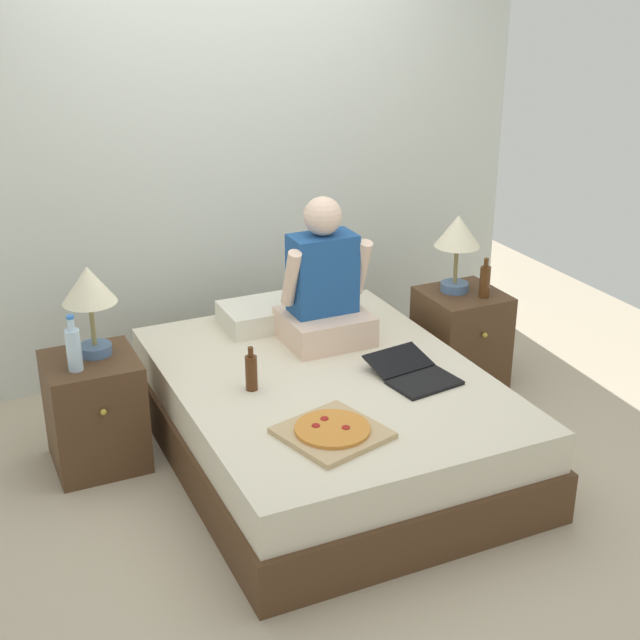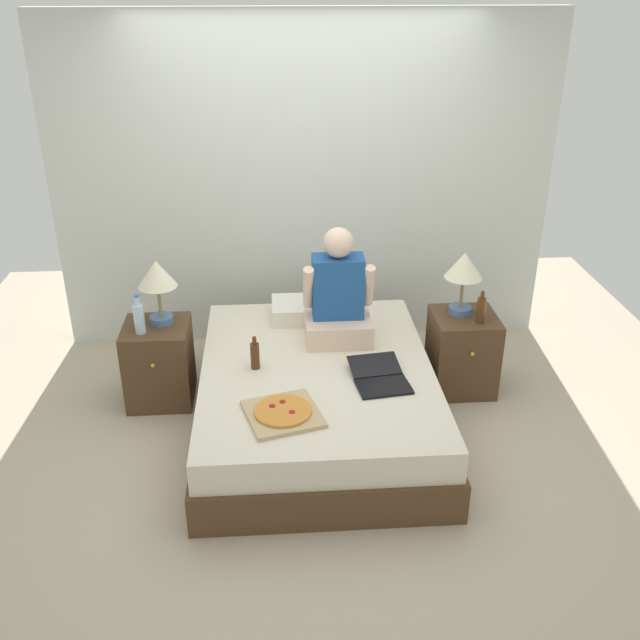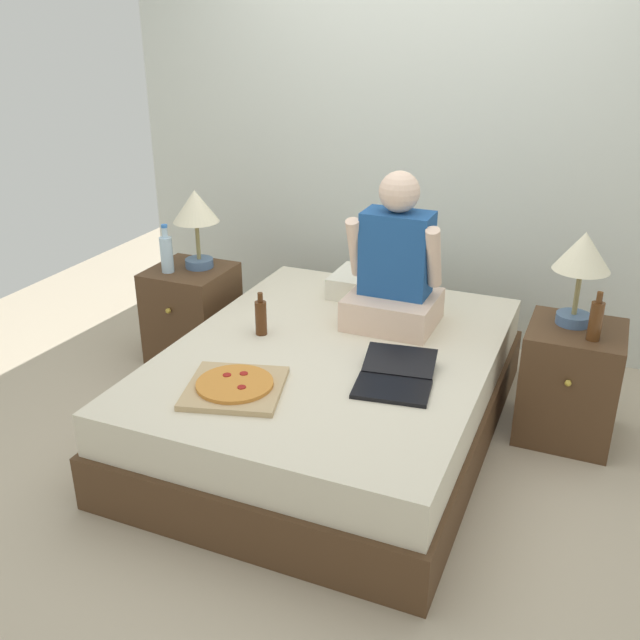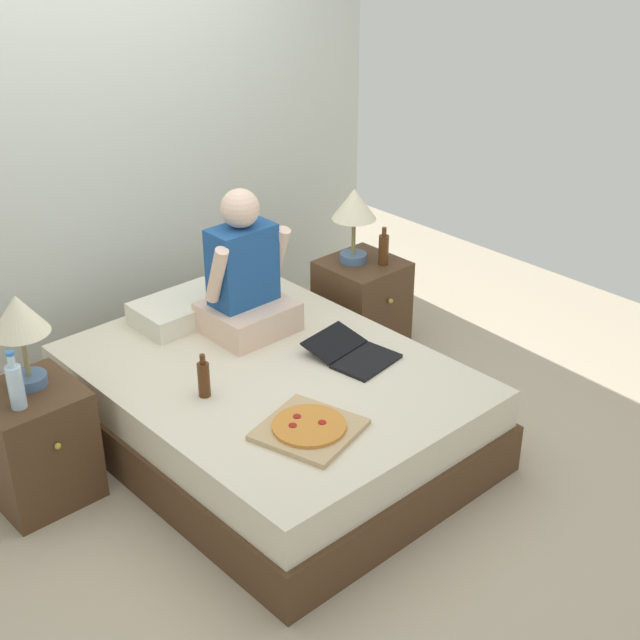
{
  "view_description": "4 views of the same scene",
  "coord_description": "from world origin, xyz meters",
  "px_view_note": "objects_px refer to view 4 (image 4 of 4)",
  "views": [
    {
      "loc": [
        -2.55,
        -2.11,
        2.39
      ],
      "look_at": [
        -0.12,
        -0.24,
        0.66
      ],
      "focal_mm": 28.0,
      "sensor_mm": 36.0,
      "label": 1
    },
    {
      "loc": [
        1.01,
        -4.02,
        1.62
      ],
      "look_at": [
        -0.02,
        -0.0,
        0.72
      ],
      "focal_mm": 28.0,
      "sensor_mm": 36.0,
      "label": 2
    },
    {
      "loc": [
        1.64,
        -3.17,
        2.04
      ],
      "look_at": [
        0.1,
        -0.17,
        0.8
      ],
      "focal_mm": 28.0,
      "sensor_mm": 36.0,
      "label": 3
    },
    {
      "loc": [
        -1.9,
        -2.98,
        2.02
      ],
      "look_at": [
        0.01,
        0.04,
        0.74
      ],
      "focal_mm": 35.0,
      "sensor_mm": 36.0,
      "label": 4
    }
  ],
  "objects_px": {
    "lamp_on_right_nightstand": "(392,253)",
    "laptop": "(376,355)",
    "beer_bottle_on_bed": "(245,361)",
    "bed": "(322,398)",
    "beer_bottle": "(413,285)",
    "nightstand_left": "(126,394)",
    "lamp_on_left_nightstand": "(120,297)",
    "nightstand_right": "(395,330)",
    "pizza_box": "(333,380)",
    "person_seated": "(293,308)",
    "water_bottle": "(110,342)"
  },
  "relations": [
    {
      "from": "person_seated",
      "to": "beer_bottle",
      "type": "bearing_deg",
      "value": 9.35
    },
    {
      "from": "laptop",
      "to": "lamp_on_left_nightstand",
      "type": "bearing_deg",
      "value": 151.61
    },
    {
      "from": "lamp_on_right_nightstand",
      "to": "nightstand_right",
      "type": "bearing_deg",
      "value": -59.07
    },
    {
      "from": "nightstand_left",
      "to": "water_bottle",
      "type": "bearing_deg",
      "value": -131.65
    },
    {
      "from": "lamp_on_right_nightstand",
      "to": "person_seated",
      "type": "xyz_separation_m",
      "value": [
        -1.06,
        -0.34,
        -0.15
      ]
    },
    {
      "from": "beer_bottle",
      "to": "bed",
      "type": "bearing_deg",
      "value": -156.7
    },
    {
      "from": "beer_bottle",
      "to": "laptop",
      "type": "xyz_separation_m",
      "value": [
        -0.79,
        -0.59,
        -0.19
      ]
    },
    {
      "from": "nightstand_right",
      "to": "lamp_on_right_nightstand",
      "type": "xyz_separation_m",
      "value": [
        -0.03,
        0.05,
        0.61
      ]
    },
    {
      "from": "lamp_on_right_nightstand",
      "to": "laptop",
      "type": "relative_size",
      "value": 1.05
    },
    {
      "from": "nightstand_left",
      "to": "water_bottle",
      "type": "distance_m",
      "value": 0.42
    },
    {
      "from": "beer_bottle",
      "to": "laptop",
      "type": "relative_size",
      "value": 0.54
    },
    {
      "from": "nightstand_left",
      "to": "pizza_box",
      "type": "distance_m",
      "value": 1.3
    },
    {
      "from": "lamp_on_right_nightstand",
      "to": "laptop",
      "type": "distance_m",
      "value": 1.09
    },
    {
      "from": "lamp_on_left_nightstand",
      "to": "water_bottle",
      "type": "xyz_separation_m",
      "value": [
        -0.12,
        -0.14,
        -0.22
      ]
    },
    {
      "from": "nightstand_left",
      "to": "lamp_on_left_nightstand",
      "type": "distance_m",
      "value": 0.62
    },
    {
      "from": "lamp_on_left_nightstand",
      "to": "pizza_box",
      "type": "xyz_separation_m",
      "value": [
        0.93,
        -0.9,
        -0.42
      ]
    },
    {
      "from": "nightstand_left",
      "to": "person_seated",
      "type": "relative_size",
      "value": 0.74
    },
    {
      "from": "lamp_on_right_nightstand",
      "to": "beer_bottle_on_bed",
      "type": "xyz_separation_m",
      "value": [
        -1.51,
        -0.54,
        -0.35
      ]
    },
    {
      "from": "beer_bottle_on_bed",
      "to": "bed",
      "type": "bearing_deg",
      "value": -11.99
    },
    {
      "from": "bed",
      "to": "beer_bottle_on_bed",
      "type": "relative_size",
      "value": 9.35
    },
    {
      "from": "beer_bottle",
      "to": "pizza_box",
      "type": "distance_m",
      "value": 1.45
    },
    {
      "from": "nightstand_right",
      "to": "beer_bottle_on_bed",
      "type": "bearing_deg",
      "value": -162.41
    },
    {
      "from": "person_seated",
      "to": "pizza_box",
      "type": "bearing_deg",
      "value": -96.72
    },
    {
      "from": "bed",
      "to": "beer_bottle_on_bed",
      "type": "bearing_deg",
      "value": 168.01
    },
    {
      "from": "lamp_on_left_nightstand",
      "to": "pizza_box",
      "type": "height_order",
      "value": "lamp_on_left_nightstand"
    },
    {
      "from": "beer_bottle",
      "to": "water_bottle",
      "type": "bearing_deg",
      "value": 179.75
    },
    {
      "from": "nightstand_right",
      "to": "person_seated",
      "type": "distance_m",
      "value": 1.22
    },
    {
      "from": "person_seated",
      "to": "nightstand_left",
      "type": "bearing_deg",
      "value": 164.27
    },
    {
      "from": "nightstand_left",
      "to": "pizza_box",
      "type": "height_order",
      "value": "nightstand_left"
    },
    {
      "from": "nightstand_right",
      "to": "beer_bottle_on_bed",
      "type": "xyz_separation_m",
      "value": [
        -1.54,
        -0.49,
        0.26
      ]
    },
    {
      "from": "nightstand_right",
      "to": "laptop",
      "type": "bearing_deg",
      "value": -136.36
    },
    {
      "from": "person_seated",
      "to": "laptop",
      "type": "bearing_deg",
      "value": -46.89
    },
    {
      "from": "nightstand_right",
      "to": "beer_bottle",
      "type": "bearing_deg",
      "value": -54.99
    },
    {
      "from": "laptop",
      "to": "beer_bottle",
      "type": "bearing_deg",
      "value": 36.61
    },
    {
      "from": "water_bottle",
      "to": "nightstand_left",
      "type": "bearing_deg",
      "value": 48.35
    },
    {
      "from": "bed",
      "to": "lamp_on_right_nightstand",
      "type": "height_order",
      "value": "lamp_on_right_nightstand"
    },
    {
      "from": "nightstand_left",
      "to": "lamp_on_left_nightstand",
      "type": "xyz_separation_m",
      "value": [
        0.04,
        0.05,
        0.61
      ]
    },
    {
      "from": "laptop",
      "to": "pizza_box",
      "type": "bearing_deg",
      "value": -159.3
    },
    {
      "from": "person_seated",
      "to": "pizza_box",
      "type": "height_order",
      "value": "person_seated"
    },
    {
      "from": "lamp_on_right_nightstand",
      "to": "beer_bottle",
      "type": "bearing_deg",
      "value": -56.31
    },
    {
      "from": "nightstand_left",
      "to": "beer_bottle",
      "type": "relative_size",
      "value": 2.5
    },
    {
      "from": "lamp_on_right_nightstand",
      "to": "beer_bottle",
      "type": "height_order",
      "value": "lamp_on_right_nightstand"
    },
    {
      "from": "lamp_on_left_nightstand",
      "to": "pizza_box",
      "type": "distance_m",
      "value": 1.36
    },
    {
      "from": "nightstand_left",
      "to": "lamp_on_left_nightstand",
      "type": "bearing_deg",
      "value": 51.37
    },
    {
      "from": "lamp_on_right_nightstand",
      "to": "laptop",
      "type": "bearing_deg",
      "value": -133.12
    },
    {
      "from": "nightstand_left",
      "to": "lamp_on_left_nightstand",
      "type": "height_order",
      "value": "lamp_on_left_nightstand"
    },
    {
      "from": "nightstand_left",
      "to": "laptop",
      "type": "xyz_separation_m",
      "value": [
        1.4,
        -0.69,
        0.19
      ]
    },
    {
      "from": "nightstand_right",
      "to": "nightstand_left",
      "type": "bearing_deg",
      "value": 180.0
    },
    {
      "from": "lamp_on_left_nightstand",
      "to": "nightstand_right",
      "type": "bearing_deg",
      "value": -1.38
    },
    {
      "from": "beer_bottle",
      "to": "beer_bottle_on_bed",
      "type": "xyz_separation_m",
      "value": [
        -1.61,
        -0.39,
        -0.12
      ]
    }
  ]
}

